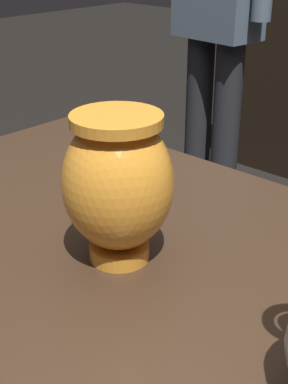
% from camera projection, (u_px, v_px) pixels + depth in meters
% --- Properties ---
extents(vase_centerpiece, '(0.15, 0.15, 0.21)m').
position_uv_depth(vase_centerpiece, '(118.00, 183.00, 0.74)').
color(vase_centerpiece, orange).
rests_on(vase_centerpiece, display_plinth).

